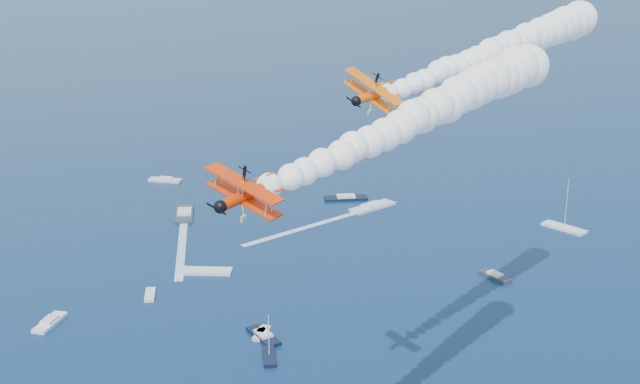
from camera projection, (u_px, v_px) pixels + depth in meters
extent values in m
cube|color=#313841|center=(184.00, 214.00, 229.89)|extent=(6.99, 15.16, 0.70)
cube|color=silver|center=(373.00, 207.00, 235.47)|extent=(15.03, 10.04, 0.70)
cube|color=silver|center=(165.00, 180.00, 259.80)|extent=(10.65, 7.83, 0.70)
cube|color=white|center=(150.00, 295.00, 179.91)|extent=(3.07, 6.70, 0.70)
cube|color=black|center=(269.00, 356.00, 154.30)|extent=(3.59, 7.70, 0.70)
cube|color=black|center=(346.00, 198.00, 242.78)|extent=(13.06, 6.12, 0.70)
cube|color=black|center=(263.00, 336.00, 161.88)|extent=(5.38, 9.67, 0.70)
cube|color=silver|center=(205.00, 271.00, 192.03)|extent=(12.75, 7.69, 0.70)
cube|color=white|center=(564.00, 228.00, 219.16)|extent=(8.76, 12.27, 0.70)
cube|color=white|center=(50.00, 322.00, 167.39)|extent=(7.03, 9.29, 0.70)
cube|color=#2F353F|center=(495.00, 276.00, 189.20)|extent=(5.07, 8.52, 0.70)
cube|color=silver|center=(262.00, 333.00, 163.02)|extent=(4.81, 6.05, 0.70)
cube|color=white|center=(181.00, 250.00, 205.18)|extent=(8.20, 37.81, 0.04)
cube|color=white|center=(301.00, 229.00, 219.41)|extent=(35.55, 17.22, 0.04)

